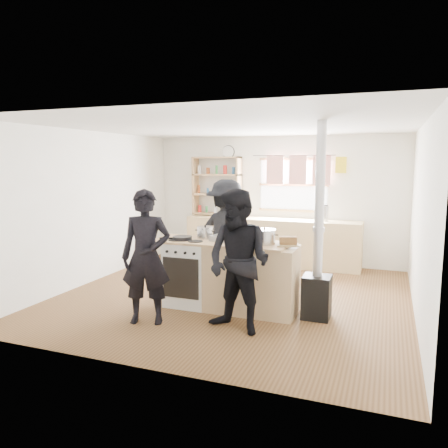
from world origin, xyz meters
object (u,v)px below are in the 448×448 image
at_px(person_far, 227,234).
at_px(stockpot_counter, 265,237).
at_px(bread_board, 288,242).
at_px(thermos, 326,214).
at_px(person_near_right, 239,262).
at_px(person_near_left, 146,257).
at_px(flue_heater, 317,269).
at_px(stockpot_stove, 205,232).
at_px(skillet_greens, 182,238).
at_px(roast_tray, 225,238).
at_px(cooking_island, 230,275).

bearing_deg(person_far, stockpot_counter, 144.93).
relative_size(bread_board, person_far, 0.19).
height_order(thermos, person_far, person_far).
xyz_separation_m(stockpot_counter, person_near_right, (-0.10, -0.75, -0.18)).
bearing_deg(person_near_left, flue_heater, 6.59).
distance_m(thermos, bread_board, 2.77).
xyz_separation_m(stockpot_stove, person_far, (0.03, 0.79, -0.15)).
bearing_deg(person_near_left, skillet_greens, 62.30).
distance_m(roast_tray, person_near_left, 1.14).
bearing_deg(skillet_greens, roast_tray, 11.75).
relative_size(skillet_greens, person_far, 0.20).
bearing_deg(skillet_greens, stockpot_stove, 43.22).
relative_size(thermos, roast_tray, 0.69).
xyz_separation_m(thermos, person_near_left, (-1.68, -3.61, -0.21)).
relative_size(thermos, bread_board, 0.88).
bearing_deg(bread_board, person_near_right, -119.44).
xyz_separation_m(person_near_left, person_near_right, (1.17, 0.11, 0.01)).
bearing_deg(thermos, stockpot_stove, -116.40).
relative_size(flue_heater, person_far, 1.45).
bearing_deg(stockpot_stove, person_near_left, -110.74).
bearing_deg(stockpot_stove, bread_board, -6.33).
bearing_deg(stockpot_stove, stockpot_counter, -7.58).
bearing_deg(stockpot_counter, flue_heater, 3.22).
xyz_separation_m(person_near_left, person_far, (0.40, 1.77, 0.03)).
height_order(stockpot_counter, bread_board, stockpot_counter).
distance_m(skillet_greens, flue_heater, 1.86).
bearing_deg(cooking_island, skillet_greens, -172.22).
xyz_separation_m(skillet_greens, stockpot_stove, (0.25, 0.23, 0.06)).
xyz_separation_m(bread_board, flue_heater, (0.37, 0.05, -0.34)).
height_order(roast_tray, bread_board, bread_board).
bearing_deg(person_near_left, roast_tray, 32.58).
relative_size(stockpot_stove, person_near_left, 0.14).
distance_m(cooking_island, flue_heater, 1.17).
height_order(stockpot_stove, person_near_left, person_near_left).
relative_size(skillet_greens, flue_heater, 0.14).
bearing_deg(thermos, person_far, -124.76).
bearing_deg(cooking_island, flue_heater, 2.96).
height_order(bread_board, person_near_right, person_near_right).
distance_m(stockpot_stove, flue_heater, 1.63).
distance_m(thermos, roast_tray, 2.90).
height_order(flue_heater, person_near_right, flue_heater).
bearing_deg(skillet_greens, person_far, 75.01).
height_order(thermos, person_near_left, person_near_left).
bearing_deg(person_near_right, stockpot_counter, 98.53).
bearing_deg(person_near_left, person_far, 59.11).
bearing_deg(cooking_island, stockpot_stove, 161.72).
bearing_deg(person_near_left, thermos, 46.90).
bearing_deg(thermos, skillet_greens, -118.47).
distance_m(roast_tray, flue_heater, 1.29).
relative_size(thermos, person_far, 0.17).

